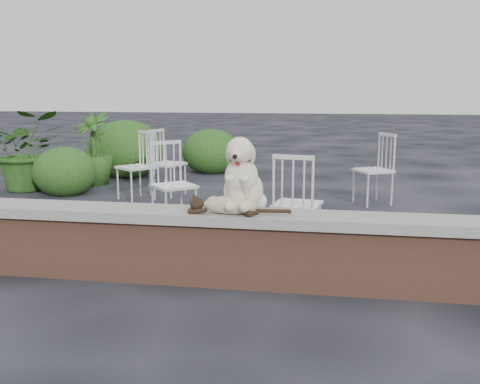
% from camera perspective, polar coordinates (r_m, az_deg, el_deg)
% --- Properties ---
extents(ground, '(60.00, 60.00, 0.00)m').
position_cam_1_polar(ground, '(4.48, -2.67, -9.24)').
color(ground, black).
rests_on(ground, ground).
extents(brick_wall, '(6.00, 0.30, 0.50)m').
position_cam_1_polar(brick_wall, '(4.40, -2.70, -6.18)').
color(brick_wall, brown).
rests_on(brick_wall, ground).
extents(capstone, '(6.20, 0.40, 0.08)m').
position_cam_1_polar(capstone, '(4.32, -2.73, -2.50)').
color(capstone, slate).
rests_on(capstone, brick_wall).
extents(dog, '(0.42, 0.54, 0.60)m').
position_cam_1_polar(dog, '(4.28, 0.37, 2.01)').
color(dog, beige).
rests_on(dog, capstone).
extents(cat, '(0.93, 0.27, 0.16)m').
position_cam_1_polar(cat, '(4.19, -1.05, -1.25)').
color(cat, tan).
rests_on(cat, capstone).
extents(chair_e, '(0.71, 0.71, 0.94)m').
position_cam_1_polar(chair_e, '(8.00, -7.50, 3.02)').
color(chair_e, silver).
rests_on(chair_e, ground).
extents(chair_c, '(0.64, 0.64, 0.94)m').
position_cam_1_polar(chair_c, '(5.19, 5.93, -1.11)').
color(chair_c, silver).
rests_on(chair_c, ground).
extents(chair_a, '(0.79, 0.79, 0.94)m').
position_cam_1_polar(chair_a, '(6.19, -6.85, 0.79)').
color(chair_a, silver).
rests_on(chair_a, ground).
extents(chair_d, '(0.76, 0.76, 0.94)m').
position_cam_1_polar(chair_d, '(7.50, 13.59, 2.31)').
color(chair_d, silver).
rests_on(chair_d, ground).
extents(chair_b, '(0.79, 0.79, 0.94)m').
position_cam_1_polar(chair_b, '(7.73, -10.74, 2.66)').
color(chair_b, silver).
rests_on(chair_b, ground).
extents(potted_plant_a, '(1.43, 1.39, 1.21)m').
position_cam_1_polar(potted_plant_a, '(8.91, -21.22, 4.04)').
color(potted_plant_a, '#194112').
rests_on(potted_plant_a, ground).
extents(potted_plant_b, '(0.88, 0.88, 1.16)m').
position_cam_1_polar(potted_plant_b, '(9.12, -15.00, 4.38)').
color(potted_plant_b, '#194112').
rests_on(potted_plant_b, ground).
extents(shrubbery, '(2.62, 3.35, 1.03)m').
position_cam_1_polar(shrubbery, '(9.63, -10.10, 3.89)').
color(shrubbery, '#194112').
rests_on(shrubbery, ground).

